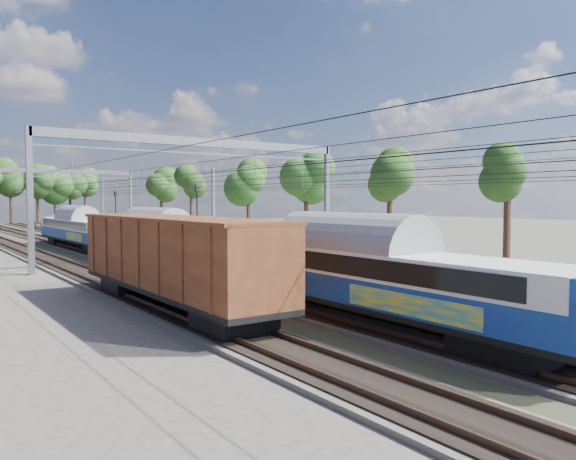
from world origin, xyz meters
TOP-DOWN VIEW (x-y plane):
  - track_bed at (-0.00, 45.00)m, footprint 21.00×130.00m
  - platform at (12.00, 20.00)m, footprint 3.00×70.00m
  - catenary at (0.33, 52.69)m, footprint 25.65×130.00m
  - tree_belt at (6.51, 93.36)m, footprint 40.01×98.75m
  - emu_train at (-4.50, 27.37)m, footprint 2.70×57.13m
  - freight_boxcar at (-9.00, 14.55)m, footprint 2.98×14.39m
  - worker at (-1.20, 83.96)m, footprint 0.43×0.61m
  - signal_near at (5.18, 65.71)m, footprint 0.40×0.37m
  - signal_far at (7.91, 47.33)m, footprint 0.39×0.36m

SIDE VIEW (x-z plane):
  - track_bed at x=0.00m, z-range -0.07..0.27m
  - platform at x=12.00m, z-range 0.00..0.30m
  - worker at x=-1.20m, z-range 0.00..1.58m
  - freight_boxcar at x=-9.00m, z-range 0.41..4.12m
  - emu_train at x=-4.50m, z-range 0.35..4.29m
  - signal_near at x=5.18m, z-range 0.77..6.57m
  - signal_far at x=7.91m, z-range 0.83..7.05m
  - catenary at x=0.33m, z-range 1.90..10.90m
  - tree_belt at x=6.51m, z-range 1.97..13.99m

